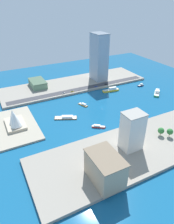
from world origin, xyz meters
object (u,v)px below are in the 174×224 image
object	(u,v)px
van_white	(63,93)
traffic_light_waterfront	(80,88)
tugboat_red	(98,126)
hatchback_blue	(96,86)
barge_flat_brown	(66,117)
water_taxi_orange	(83,105)
opera_landmark	(15,120)
patrol_launch_navy	(141,85)
taxi_yellow_cab	(72,91)
apartment_midrise_tan	(105,168)
terminal_long_green	(38,83)
ferry_yellow_fast	(111,90)
ferry_green_doubledeck	(157,93)
hotel_broad_white	(132,131)
tower_tall_glass	(99,57)
suv_black	(106,84)

from	to	relation	value
van_white	traffic_light_waterfront	bearing A→B (deg)	-95.77
tugboat_red	hatchback_blue	size ratio (longest dim) A/B	3.03
barge_flat_brown	van_white	bearing A→B (deg)	-19.08
barge_flat_brown	water_taxi_orange	xyz separation A→B (m)	(20.53, -33.67, 0.06)
water_taxi_orange	van_white	bearing A→B (deg)	15.88
tugboat_red	opera_landmark	xyz separation A→B (m)	(44.79, 83.51, 8.58)
patrol_launch_navy	taxi_yellow_cab	size ratio (longest dim) A/B	2.56
apartment_midrise_tan	opera_landmark	distance (m)	125.04
traffic_light_waterfront	apartment_midrise_tan	bearing A→B (deg)	160.75
tugboat_red	terminal_long_green	world-z (taller)	terminal_long_green
taxi_yellow_cab	hatchback_blue	world-z (taller)	hatchback_blue
ferry_yellow_fast	tugboat_red	size ratio (longest dim) A/B	1.90
ferry_yellow_fast	tugboat_red	world-z (taller)	ferry_yellow_fast
hatchback_blue	traffic_light_waterfront	world-z (taller)	traffic_light_waterfront
ferry_green_doubledeck	hotel_broad_white	size ratio (longest dim) A/B	0.57
tugboat_red	taxi_yellow_cab	distance (m)	98.61
ferry_yellow_fast	ferry_green_doubledeck	size ratio (longest dim) A/B	1.29
water_taxi_orange	opera_landmark	distance (m)	93.34
ferry_green_doubledeck	van_white	distance (m)	141.96
barge_flat_brown	tower_tall_glass	world-z (taller)	tower_tall_glass
suv_black	ferry_green_doubledeck	bearing A→B (deg)	-139.77
water_taxi_orange	traffic_light_waterfront	bearing A→B (deg)	-19.44
patrol_launch_navy	taxi_yellow_cab	world-z (taller)	taxi_yellow_cab
tugboat_red	barge_flat_brown	bearing A→B (deg)	35.07
traffic_light_waterfront	van_white	bearing A→B (deg)	84.23
barge_flat_brown	water_taxi_orange	size ratio (longest dim) A/B	1.82
tower_tall_glass	suv_black	xyz separation A→B (m)	(-28.12, 1.63, -37.49)
opera_landmark	tower_tall_glass	bearing A→B (deg)	-62.46
taxi_yellow_cab	hatchback_blue	size ratio (longest dim) A/B	0.95
barge_flat_brown	ferry_yellow_fast	bearing A→B (deg)	-65.42
opera_landmark	hotel_broad_white	bearing A→B (deg)	-135.33
apartment_midrise_tan	traffic_light_waterfront	size ratio (longest dim) A/B	5.01
hotel_broad_white	traffic_light_waterfront	xyz separation A→B (m)	(143.35, -14.66, -14.85)
terminal_long_green	opera_landmark	size ratio (longest dim) A/B	1.13
ferry_yellow_fast	hotel_broad_white	xyz separation A→B (m)	(-126.29, 61.03, 19.93)
patrol_launch_navy	suv_black	xyz separation A→B (m)	(25.78, 51.47, 2.42)
suv_black	van_white	bearing A→B (deg)	90.52
terminal_long_green	tugboat_red	bearing A→B (deg)	-168.54
barge_flat_brown	patrol_launch_navy	bearing A→B (deg)	-75.83
hotel_broad_white	traffic_light_waterfront	world-z (taller)	hotel_broad_white
patrol_launch_navy	apartment_midrise_tan	xyz separation A→B (m)	(-143.50, 159.13, 13.56)
taxi_yellow_cab	van_white	size ratio (longest dim) A/B	1.06
hotel_broad_white	opera_landmark	world-z (taller)	hotel_broad_white
ferry_yellow_fast	terminal_long_green	size ratio (longest dim) A/B	0.77
traffic_light_waterfront	hatchback_blue	bearing A→B (deg)	-85.60
hotel_broad_white	opera_landmark	distance (m)	130.81
tower_tall_glass	taxi_yellow_cab	xyz separation A→B (m)	(-28.98, 63.21, -37.49)
terminal_long_green	apartment_midrise_tan	bearing A→B (deg)	178.36
hotel_broad_white	ferry_yellow_fast	bearing A→B (deg)	-25.79
hotel_broad_white	traffic_light_waterfront	size ratio (longest dim) A/B	5.90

